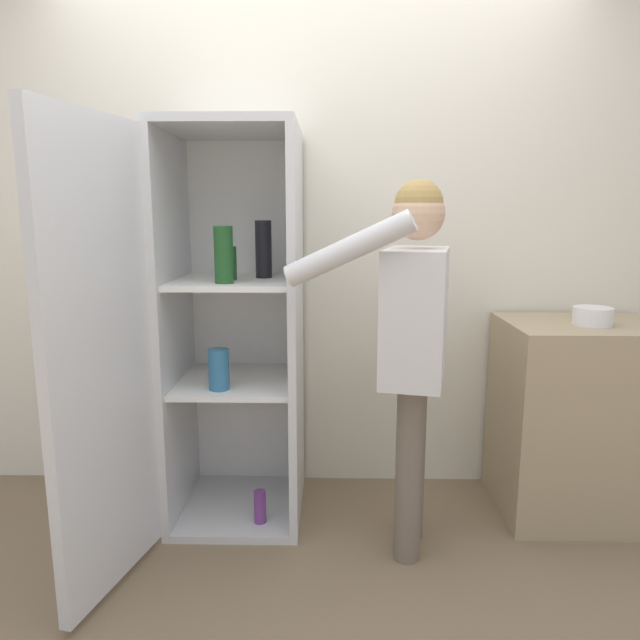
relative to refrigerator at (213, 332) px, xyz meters
The scene contains 6 objects.
ground_plane 1.13m from the refrigerator, 50.81° to the right, with size 12.00×12.00×0.00m, color #7A664C.
wall_back 0.73m from the refrigerator, 45.57° to the left, with size 7.00×0.06×2.55m.
refrigerator is the anchor object (origin of this frame).
person 0.88m from the refrigerator, 14.37° to the right, with size 0.68×0.55×1.53m.
counter 1.74m from the refrigerator, ahead, with size 0.70×0.57×0.92m.
bowl 1.69m from the refrigerator, ahead, with size 0.17×0.17×0.08m.
Camera 1 is at (0.09, -1.92, 1.40)m, focal length 32.00 mm.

